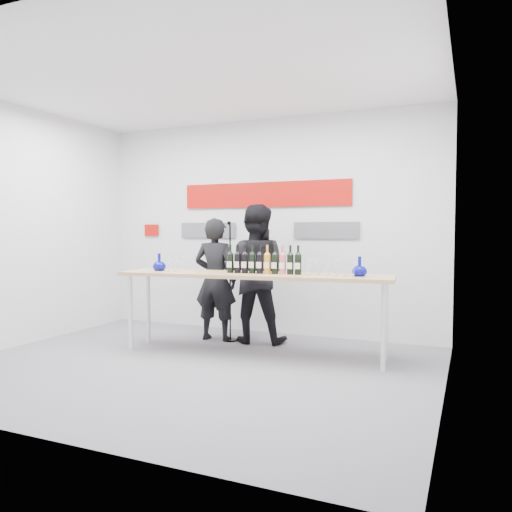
# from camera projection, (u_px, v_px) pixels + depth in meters

# --- Properties ---
(ground) EXTENTS (5.00, 5.00, 0.00)m
(ground) POSITION_uv_depth(u_px,v_px,m) (193.00, 367.00, 5.30)
(ground) COLOR slate
(ground) RESTS_ON ground
(back_wall) EXTENTS (5.00, 0.04, 3.00)m
(back_wall) POSITION_uv_depth(u_px,v_px,m) (265.00, 227.00, 7.05)
(back_wall) COLOR silver
(back_wall) RESTS_ON ground
(signage) EXTENTS (3.38, 0.02, 0.79)m
(signage) POSITION_uv_depth(u_px,v_px,m) (260.00, 205.00, 7.03)
(signage) COLOR #B20E07
(signage) RESTS_ON back_wall
(tasting_table) EXTENTS (3.23, 0.95, 0.95)m
(tasting_table) POSITION_uv_depth(u_px,v_px,m) (253.00, 280.00, 5.75)
(tasting_table) COLOR tan
(tasting_table) RESTS_ON ground
(wine_bottles) EXTENTS (0.89, 0.16, 0.33)m
(wine_bottles) POSITION_uv_depth(u_px,v_px,m) (263.00, 259.00, 5.69)
(wine_bottles) COLOR black
(wine_bottles) RESTS_ON tasting_table
(decanter_left) EXTENTS (0.16, 0.16, 0.21)m
(decanter_left) POSITION_uv_depth(u_px,v_px,m) (159.00, 262.00, 6.12)
(decanter_left) COLOR #070A84
(decanter_left) RESTS_ON tasting_table
(decanter_right) EXTENTS (0.16, 0.16, 0.21)m
(decanter_right) POSITION_uv_depth(u_px,v_px,m) (360.00, 266.00, 5.38)
(decanter_right) COLOR #070A84
(decanter_right) RESTS_ON tasting_table
(glasses_left) EXTENTS (0.18, 0.23, 0.18)m
(glasses_left) POSITION_uv_depth(u_px,v_px,m) (175.00, 264.00, 6.04)
(glasses_left) COLOR silver
(glasses_left) RESTS_ON tasting_table
(glasses_right) EXTENTS (0.58, 0.26, 0.18)m
(glasses_right) POSITION_uv_depth(u_px,v_px,m) (329.00, 267.00, 5.46)
(glasses_right) COLOR silver
(glasses_right) RESTS_ON tasting_table
(presenter_left) EXTENTS (0.61, 0.43, 1.61)m
(presenter_left) POSITION_uv_depth(u_px,v_px,m) (215.00, 279.00, 6.56)
(presenter_left) COLOR black
(presenter_left) RESTS_ON ground
(presenter_right) EXTENTS (0.98, 0.83, 1.78)m
(presenter_right) POSITION_uv_depth(u_px,v_px,m) (255.00, 274.00, 6.44)
(presenter_right) COLOR black
(presenter_right) RESTS_ON ground
(mic_stand) EXTENTS (0.18, 0.18, 1.57)m
(mic_stand) POSITION_uv_depth(u_px,v_px,m) (230.00, 305.00, 6.51)
(mic_stand) COLOR black
(mic_stand) RESTS_ON ground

